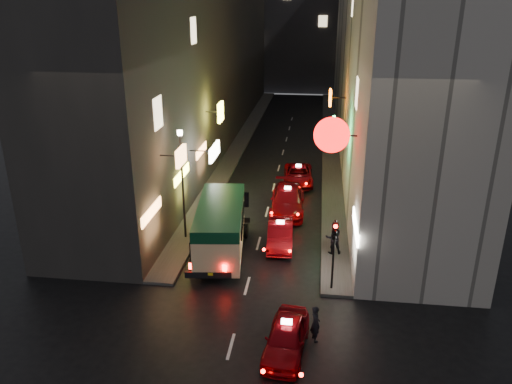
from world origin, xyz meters
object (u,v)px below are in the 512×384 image
at_px(pedestrian_crossing, 316,321).
at_px(lamp_post, 182,178).
at_px(minibus, 221,223).
at_px(traffic_light, 335,241).
at_px(taxi_near, 286,335).

relative_size(pedestrian_crossing, lamp_post, 0.29).
bearing_deg(minibus, traffic_light, -27.94).
bearing_deg(traffic_light, lamp_post, 151.09).
xyz_separation_m(pedestrian_crossing, lamp_post, (-7.49, 8.17, 2.83)).
bearing_deg(minibus, lamp_post, 148.75).
distance_m(taxi_near, pedestrian_crossing, 1.39).
bearing_deg(traffic_light, minibus, 152.06).
distance_m(minibus, pedestrian_crossing, 8.52).
height_order(minibus, pedestrian_crossing, minibus).
bearing_deg(pedestrian_crossing, minibus, 13.09).
relative_size(taxi_near, pedestrian_crossing, 2.71).
bearing_deg(lamp_post, taxi_near, -54.65).
bearing_deg(taxi_near, traffic_light, 67.92).
relative_size(minibus, lamp_post, 1.09).
height_order(taxi_near, pedestrian_crossing, pedestrian_crossing).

